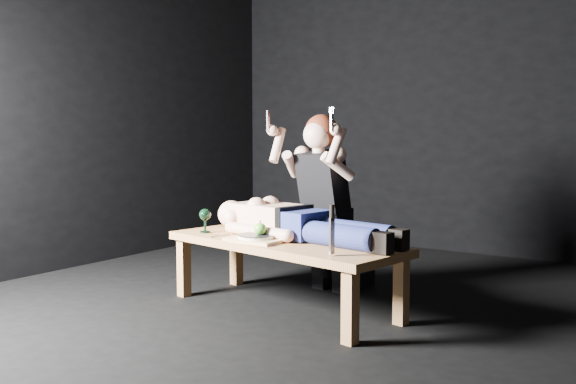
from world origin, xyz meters
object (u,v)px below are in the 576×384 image
object	(u,v)px
table	(284,274)
carving_knife	(332,230)
kneeling_woman	(330,201)
serving_tray	(257,239)
lying_man	(300,219)
goblet	(205,221)

from	to	relation	value
table	carving_knife	size ratio (longest dim) A/B	5.70
table	kneeling_woman	bearing A→B (deg)	99.05
kneeling_woman	serving_tray	xyz separation A→B (m)	(-0.11, -0.71, -0.19)
table	lying_man	world-z (taller)	lying_man
serving_tray	carving_knife	xyz separation A→B (m)	(0.63, -0.15, 0.13)
lying_man	table	bearing A→B (deg)	-113.25
table	serving_tray	bearing A→B (deg)	-117.19
table	serving_tray	size ratio (longest dim) A/B	4.54
lying_man	goblet	size ratio (longest dim) A/B	9.17
kneeling_woman	carving_knife	size ratio (longest dim) A/B	4.57
lying_man	carving_knife	bearing A→B (deg)	-30.96
table	serving_tray	distance (m)	0.30
kneeling_woman	lying_man	bearing A→B (deg)	-74.25
lying_man	kneeling_woman	size ratio (longest dim) A/B	1.17
kneeling_woman	carving_knife	distance (m)	1.01
table	kneeling_woman	size ratio (longest dim) A/B	1.25
serving_tray	carving_knife	bearing A→B (deg)	-13.82
kneeling_woman	goblet	bearing A→B (deg)	-125.03
lying_man	kneeling_woman	distance (m)	0.48
carving_knife	goblet	bearing A→B (deg)	178.09
table	goblet	world-z (taller)	goblet
kneeling_woman	goblet	size ratio (longest dim) A/B	7.83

